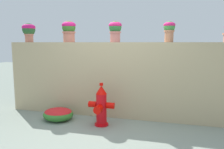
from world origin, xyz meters
TOP-DOWN VIEW (x-y plane):
  - ground_plane at (0.00, 0.00)m, footprint 24.00×24.00m
  - stone_wall at (0.00, 1.17)m, footprint 4.88×0.40m
  - potted_plant_0 at (-2.11, 1.18)m, footprint 0.31×0.31m
  - potted_plant_1 at (-1.07, 1.15)m, footprint 0.31×0.31m
  - potted_plant_2 at (-0.02, 1.14)m, footprint 0.27×0.27m
  - potted_plant_3 at (1.08, 1.19)m, footprint 0.23×0.23m
  - fire_hydrant at (-0.13, 0.49)m, footprint 0.51×0.40m
  - flower_bush_left at (-1.08, 0.56)m, footprint 0.63×0.56m

SIDE VIEW (x-z plane):
  - ground_plane at x=0.00m, z-range 0.00..0.00m
  - flower_bush_left at x=-1.08m, z-range 0.00..0.26m
  - fire_hydrant at x=-0.13m, z-range -0.04..0.79m
  - stone_wall at x=0.00m, z-range 0.00..1.59m
  - potted_plant_3 at x=1.08m, z-range 1.65..2.06m
  - potted_plant_2 at x=-0.02m, z-range 1.64..2.08m
  - potted_plant_1 at x=-1.07m, z-range 1.64..2.11m
  - potted_plant_0 at x=-2.11m, z-range 1.65..2.09m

